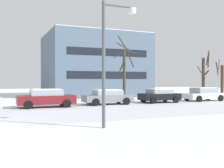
# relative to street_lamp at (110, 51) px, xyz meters

# --- Properties ---
(street_lamp) EXTENTS (1.71, 0.36, 5.76)m
(street_lamp) POSITION_rel_street_lamp_xyz_m (0.00, 0.00, 0.00)
(street_lamp) COLOR #4C4F54
(street_lamp) RESTS_ON ground
(parked_car_maroon) EXTENTS (4.52, 2.12, 1.47)m
(parked_car_maroon) POSITION_rel_street_lamp_xyz_m (-1.12, 10.57, -2.76)
(parked_car_maroon) COLOR maroon
(parked_car_maroon) RESTS_ON ground
(parked_car_gray) EXTENTS (4.44, 2.02, 1.36)m
(parked_car_gray) POSITION_rel_street_lamp_xyz_m (4.35, 10.88, -2.81)
(parked_car_gray) COLOR slate
(parked_car_gray) RESTS_ON ground
(parked_car_black) EXTENTS (3.91, 2.10, 1.36)m
(parked_car_black) POSITION_rel_street_lamp_xyz_m (9.82, 10.89, -2.81)
(parked_car_black) COLOR black
(parked_car_black) RESTS_ON ground
(parked_car_white) EXTENTS (4.38, 2.09, 1.42)m
(parked_car_white) POSITION_rel_street_lamp_xyz_m (15.30, 10.84, -2.79)
(parked_car_white) COLOR white
(parked_car_white) RESTS_ON ground
(tree_far_right) EXTENTS (2.32, 2.25, 6.71)m
(tree_far_right) POSITION_rel_street_lamp_xyz_m (7.21, 13.37, -0.49)
(tree_far_right) COLOR #423326
(tree_far_right) RESTS_ON ground
(tree_far_left) EXTENTS (1.66, 1.64, 5.85)m
(tree_far_left) POSITION_rel_street_lamp_xyz_m (19.17, 15.13, -0.74)
(tree_far_left) COLOR #423326
(tree_far_left) RESTS_ON ground
(tree_far_mid) EXTENTS (1.12, 1.18, 4.81)m
(tree_far_mid) POSITION_rel_street_lamp_xyz_m (20.70, 13.72, -1.28)
(tree_far_mid) COLOR #423326
(tree_far_mid) RESTS_ON ground
(building_far_right) EXTENTS (13.26, 10.96, 8.57)m
(building_far_right) POSITION_rel_street_lamp_xyz_m (7.94, 24.66, 0.77)
(building_far_right) COLOR slate
(building_far_right) RESTS_ON ground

